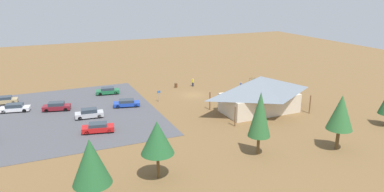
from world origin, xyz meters
TOP-DOWN VIEW (x-y plane):
  - ground at (0.00, 0.00)m, footprint 160.00×160.00m
  - parking_lot_asphalt at (25.85, 1.89)m, footprint 33.06×31.75m
  - bike_pavilion at (-6.14, 13.41)m, footprint 14.58×8.72m
  - trash_bin at (1.01, -6.39)m, footprint 0.60×0.60m
  - lot_sign at (7.44, 1.52)m, footprint 0.56×0.08m
  - pine_east at (3.17, 26.98)m, footprint 2.77×2.77m
  - pine_midwest at (-7.00, 29.84)m, footprint 3.29×3.29m
  - pine_west at (23.90, 30.79)m, footprint 3.62×3.62m
  - pine_center at (16.48, 27.49)m, footprint 3.63×3.63m
  - bicycle_yellow_yard_front at (-18.98, -0.64)m, footprint 0.48×1.70m
  - bicycle_green_edge_south at (-16.57, -4.40)m, footprint 1.18×1.18m
  - bicycle_black_yard_right at (-19.10, -2.82)m, footprint 1.42×0.91m
  - bicycle_orange_mid_cluster at (-7.41, 3.91)m, footprint 0.70×1.54m
  - bicycle_teal_yard_center at (-14.86, 1.67)m, footprint 1.35×1.10m
  - bicycle_purple_near_porch at (-12.12, 0.93)m, footprint 1.23×1.11m
  - bicycle_white_yard_left at (-18.29, 2.05)m, footprint 0.68×1.74m
  - car_tan_by_curb at (33.05, -8.39)m, footprint 4.40×2.14m
  - car_white_back_corner at (31.31, -3.06)m, footprint 4.98×2.68m
  - car_maroon_mid_lot at (24.86, -0.87)m, footprint 4.77×2.77m
  - car_red_inner_stall at (20.17, 11.67)m, footprint 4.81×2.79m
  - car_blue_far_end at (13.51, 1.85)m, footprint 4.82×2.86m
  - car_green_near_entry at (14.99, -7.15)m, footprint 4.58×2.45m
  - car_silver_aisle_side at (20.38, 5.02)m, footprint 4.52×2.21m
  - visitor_near_lot at (-2.58, -5.79)m, footprint 0.36×0.38m
  - visitor_crossing_yard at (-10.36, 0.70)m, footprint 0.36×0.37m

SIDE VIEW (x-z plane):
  - ground at x=0.00m, z-range 0.00..0.00m
  - parking_lot_asphalt at x=25.85m, z-range 0.00..0.05m
  - bicycle_yellow_yard_front at x=-18.98m, z-range -0.04..0.73m
  - bicycle_purple_near_porch at x=-12.12m, z-range -0.04..0.74m
  - bicycle_black_yard_right at x=-19.10m, z-range -0.03..0.74m
  - bicycle_green_edge_south at x=-16.57m, z-range -0.03..0.75m
  - bicycle_orange_mid_cluster at x=-7.41m, z-range -0.05..0.77m
  - bicycle_teal_yard_center at x=-14.86m, z-range -0.04..0.81m
  - bicycle_white_yard_left at x=-18.29m, z-range -0.03..0.80m
  - trash_bin at x=1.01m, z-range 0.00..0.90m
  - car_blue_far_end at x=13.51m, z-range 0.06..1.32m
  - car_green_near_entry at x=14.99m, z-range 0.05..1.40m
  - car_white_back_corner at x=31.31m, z-range 0.04..1.43m
  - car_red_inner_stall at x=20.17m, z-range 0.05..1.43m
  - car_tan_by_curb at x=33.05m, z-range 0.05..1.44m
  - car_maroon_mid_lot at x=24.86m, z-range 0.04..1.50m
  - car_silver_aisle_side at x=20.38m, z-range 0.03..1.53m
  - visitor_crossing_yard at x=-10.36m, z-range 0.04..1.72m
  - visitor_near_lot at x=-2.58m, z-range 0.04..1.82m
  - lot_sign at x=7.44m, z-range 0.31..2.51m
  - bike_pavilion at x=-6.14m, z-range 0.37..6.48m
  - pine_center at x=16.48m, z-range 1.45..8.08m
  - pine_midwest at x=-7.00m, z-range 1.34..8.62m
  - pine_west at x=23.90m, z-range 1.39..8.63m
  - pine_east at x=3.17m, z-range 1.20..9.35m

